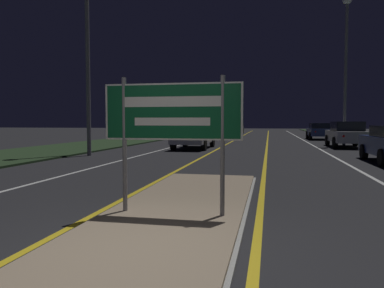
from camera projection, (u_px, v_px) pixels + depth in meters
The scene contains 17 objects.
ground_plane at pixel (134, 258), 4.15m from camera, with size 160.00×160.00×0.00m, color #232326.
median_island at pixel (172, 217), 5.81m from camera, with size 2.27×8.68×0.10m.
verge_left at pixel (106, 143), 25.62m from camera, with size 5.00×100.00×0.08m.
centre_line_yellow_left at pixel (232, 141), 28.85m from camera, with size 0.12×70.00×0.01m.
centre_line_yellow_right at pixel (267, 142), 28.32m from camera, with size 0.12×70.00×0.01m.
lane_line_white_left at pixel (196, 141), 29.44m from camera, with size 0.12×70.00×0.01m.
lane_line_white_right at pixel (307, 142), 27.74m from camera, with size 0.12×70.00×0.01m.
edge_line_white_left at pixel (159, 140), 30.04m from camera, with size 0.10×70.00×0.01m.
edge_line_white_right at pixel (350, 142), 27.13m from camera, with size 0.10×70.00×0.01m.
highway_sign at pixel (172, 117), 5.72m from camera, with size 2.16×0.07×2.10m.
streetlight_left_near at pixel (87, 23), 16.34m from camera, with size 0.50×0.50×9.30m.
streetlight_right_near at pixel (346, 44), 23.71m from camera, with size 0.58×0.58×9.50m.
car_receding_1 at pixel (346, 134), 22.02m from camera, with size 1.87×4.53×1.52m.
car_receding_2 at pixel (319, 131), 31.63m from camera, with size 1.85×4.34×1.39m.
car_approaching_0 at pixel (194, 135), 21.15m from camera, with size 1.88×4.73×1.44m.
car_approaching_1 at pixel (189, 130), 34.88m from camera, with size 1.87×4.18×1.45m.
car_approaching_2 at pixel (236, 128), 47.69m from camera, with size 1.86×4.32×1.43m.
Camera 1 is at (1.46, -3.85, 1.52)m, focal length 35.00 mm.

